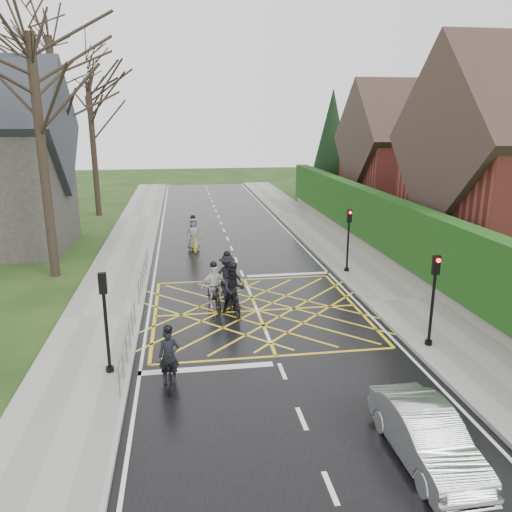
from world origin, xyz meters
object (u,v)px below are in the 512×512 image
object	(u,v)px
cyclist_rear	(169,365)
car	(426,436)
cyclist_mid	(227,280)
cyclist_lead	(194,238)
cyclist_back	(234,294)
cyclist_front	(214,291)

from	to	relation	value
cyclist_rear	car	xyz separation A→B (m)	(5.67, -4.23, 0.03)
cyclist_mid	cyclist_lead	distance (m)	8.19
cyclist_back	cyclist_mid	size ratio (longest dim) A/B	0.98
cyclist_back	cyclist_lead	size ratio (longest dim) A/B	0.96
cyclist_mid	car	world-z (taller)	cyclist_mid
cyclist_rear	car	distance (m)	7.08
cyclist_back	cyclist_lead	distance (m)	10.12
cyclist_mid	car	size ratio (longest dim) A/B	0.59
cyclist_back	cyclist_lead	bearing A→B (deg)	90.36
cyclist_rear	cyclist_mid	distance (m)	7.43
cyclist_back	car	distance (m)	9.91
cyclist_rear	car	size ratio (longest dim) A/B	0.50
cyclist_front	car	size ratio (longest dim) A/B	0.54
cyclist_rear	cyclist_lead	size ratio (longest dim) A/B	0.84
cyclist_mid	cyclist_lead	bearing A→B (deg)	88.33
cyclist_lead	car	distance (m)	19.91
cyclist_mid	car	xyz separation A→B (m)	(3.34, -11.28, -0.13)
cyclist_mid	cyclist_back	bearing A→B (deg)	-98.33
cyclist_front	cyclist_lead	xyz separation A→B (m)	(-0.53, 9.39, 0.00)
cyclist_back	car	world-z (taller)	cyclist_back
cyclist_back	cyclist_mid	distance (m)	1.94
cyclist_back	car	xyz separation A→B (m)	(3.28, -9.35, -0.17)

